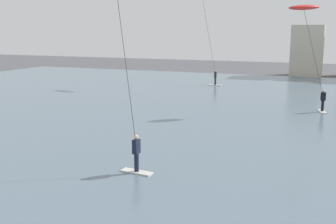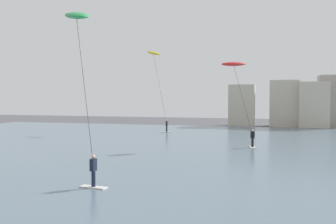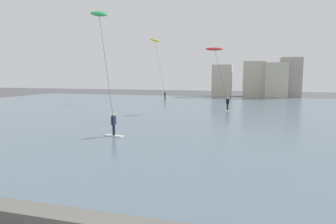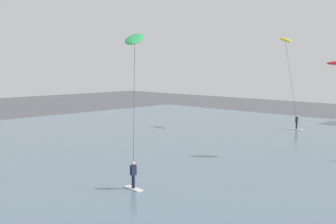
# 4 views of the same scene
# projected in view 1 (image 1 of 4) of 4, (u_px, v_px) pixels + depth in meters

# --- Properties ---
(water_bay) EXTENTS (84.00, 52.00, 0.10)m
(water_bay) POSITION_uv_depth(u_px,v_px,m) (301.00, 118.00, 28.85)
(water_bay) COLOR slate
(water_bay) RESTS_ON ground
(kitesurfer_yellow) EXTENTS (3.80, 1.92, 10.62)m
(kitesurfer_yellow) POSITION_uv_depth(u_px,v_px,m) (203.00, 2.00, 44.30)
(kitesurfer_yellow) COLOR silver
(kitesurfer_yellow) RESTS_ON water_bay
(kitesurfer_red) EXTENTS (3.34, 2.27, 7.72)m
(kitesurfer_red) POSITION_uv_depth(u_px,v_px,m) (307.00, 21.00, 30.34)
(kitesurfer_red) COLOR silver
(kitesurfer_red) RESTS_ON water_bay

